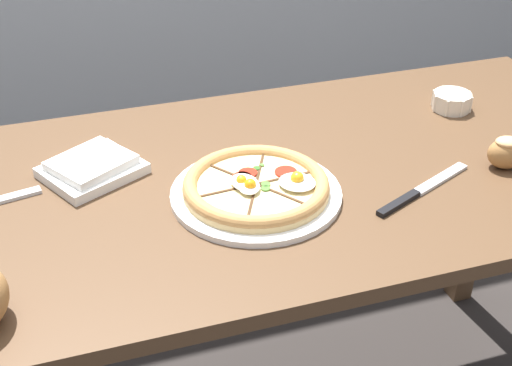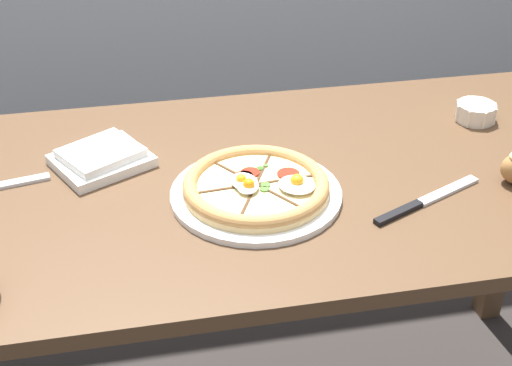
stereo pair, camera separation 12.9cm
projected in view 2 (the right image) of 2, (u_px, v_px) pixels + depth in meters
dining_table at (278, 219)px, 1.43m from camera, size 1.56×0.74×0.77m
pizza at (256, 188)px, 1.30m from camera, size 0.31×0.31×0.05m
ramekin_bowl at (476, 112)px, 1.55m from camera, size 0.09×0.09×0.04m
napkin_folded at (101, 158)px, 1.39m from camera, size 0.22×0.21×0.04m
knife_main at (426, 200)px, 1.29m from camera, size 0.24×0.12×0.01m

